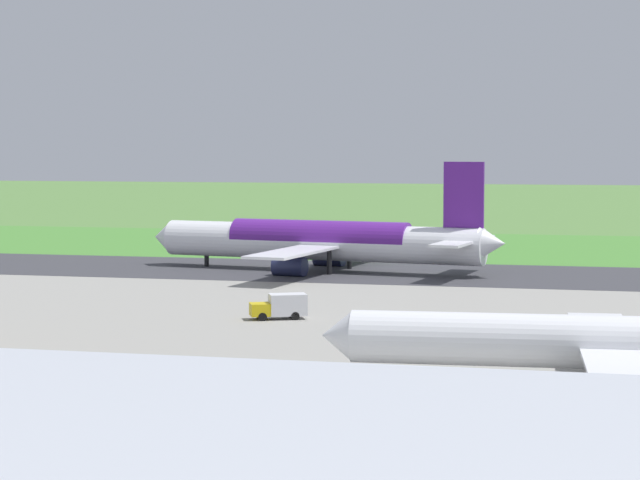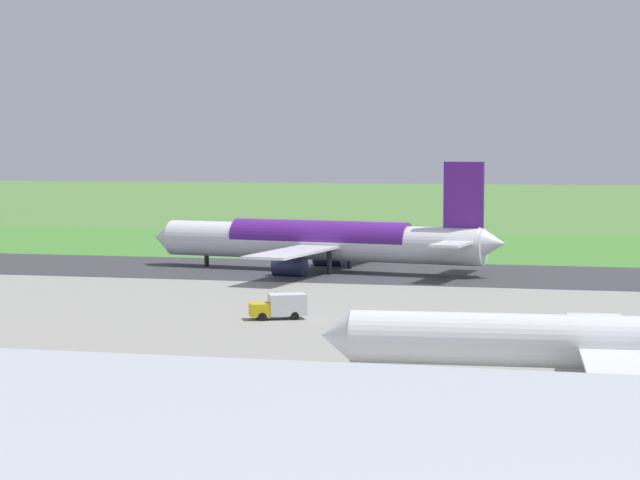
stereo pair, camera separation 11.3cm
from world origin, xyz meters
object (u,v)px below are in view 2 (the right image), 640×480
object	(u,v)px
airliner_main	(322,241)
traffic_cone_orange	(334,245)
airliner_parked_mid	(602,341)
service_truck_baggage	(281,306)
no_stopping_sign	(360,240)

from	to	relation	value
airliner_main	traffic_cone_orange	size ratio (longest dim) A/B	98.24
airliner_main	traffic_cone_orange	world-z (taller)	airliner_main
airliner_parked_mid	service_truck_baggage	size ratio (longest dim) A/B	6.79
airliner_parked_mid	service_truck_baggage	xyz separation A→B (m)	(32.30, -27.44, -1.96)
service_truck_baggage	traffic_cone_orange	bearing A→B (deg)	-81.04
service_truck_baggage	no_stopping_sign	distance (m)	87.42
airliner_parked_mid	no_stopping_sign	size ratio (longest dim) A/B	18.47
service_truck_baggage	airliner_parked_mid	bearing A→B (deg)	139.65
service_truck_baggage	no_stopping_sign	size ratio (longest dim) A/B	2.72
airliner_main	service_truck_baggage	world-z (taller)	airliner_main
service_truck_baggage	traffic_cone_orange	size ratio (longest dim) A/B	11.29
traffic_cone_orange	airliner_parked_mid	bearing A→B (deg)	111.78
airliner_main	traffic_cone_orange	bearing A→B (deg)	-79.80
airliner_main	no_stopping_sign	world-z (taller)	airliner_main
no_stopping_sign	airliner_parked_mid	bearing A→B (deg)	109.80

